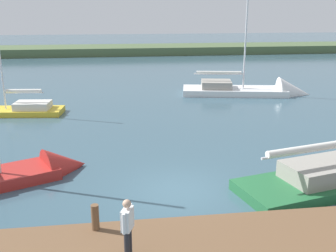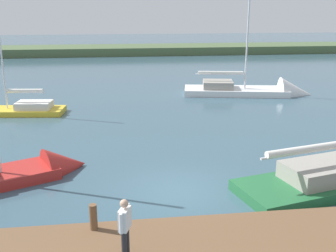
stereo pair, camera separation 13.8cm
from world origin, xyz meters
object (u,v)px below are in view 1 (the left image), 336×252
object	(u,v)px
mooring_post_near	(95,217)
sailboat_outer_mooring	(259,93)
sailboat_mid_channel	(15,176)
person_on_dock	(127,225)

from	to	relation	value
mooring_post_near	sailboat_outer_mooring	xyz separation A→B (m)	(-12.58, -20.93, -1.09)
mooring_post_near	sailboat_mid_channel	size ratio (longest dim) A/B	0.10
mooring_post_near	person_on_dock	bearing A→B (deg)	121.25
sailboat_outer_mooring	sailboat_mid_channel	size ratio (longest dim) A/B	1.51
sailboat_outer_mooring	mooring_post_near	bearing A→B (deg)	-110.39
mooring_post_near	person_on_dock	distance (m)	1.77
mooring_post_near	sailboat_outer_mooring	size ratio (longest dim) A/B	0.07
person_on_dock	sailboat_outer_mooring	bearing A→B (deg)	-97.20
sailboat_mid_channel	sailboat_outer_mooring	bearing A→B (deg)	18.28
person_on_dock	mooring_post_near	bearing A→B (deg)	-38.35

